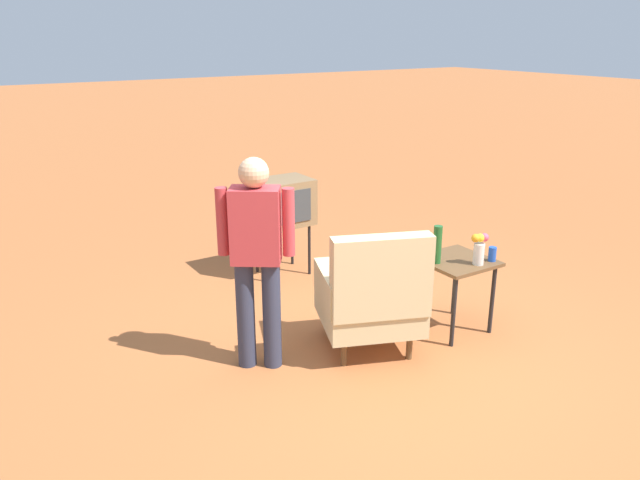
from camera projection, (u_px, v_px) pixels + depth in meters
name	position (u px, v px, depth m)	size (l,w,h in m)	color
ground_plane	(377.00, 357.00, 4.91)	(60.00, 60.00, 0.00)	#AD6033
armchair	(373.00, 295.00, 4.83)	(0.99, 1.00, 1.06)	brown
side_table	(456.00, 270.00, 5.20)	(0.56, 0.56, 0.65)	black
tv_on_stand	(282.00, 203.00, 6.37)	(0.60, 0.46, 1.03)	black
person_standing	(256.00, 252.00, 4.50)	(0.49, 0.39, 1.64)	#2D3347
soda_can_blue	(492.00, 254.00, 5.12)	(0.07, 0.07, 0.12)	blue
bottle_wine_green	(437.00, 245.00, 5.05)	(0.07, 0.07, 0.32)	#1E5623
flower_vase	(479.00, 247.00, 5.02)	(0.15, 0.10, 0.27)	silver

